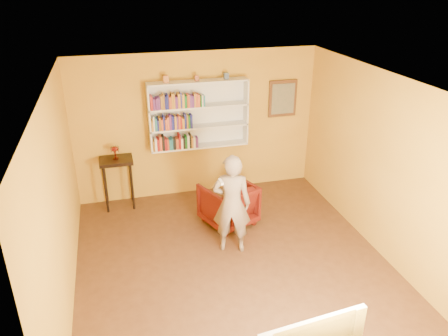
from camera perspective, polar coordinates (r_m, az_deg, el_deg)
The scene contains 14 objects.
room_shell at distance 6.03m, azimuth 1.42°, elevation -4.89°, with size 5.30×5.80×2.88m.
bookshelf at distance 7.96m, azimuth -3.41°, elevation 7.06°, with size 1.80×0.29×1.23m.
books_row_lower at distance 7.95m, azimuth -6.47°, elevation 3.32°, with size 0.82×0.19×0.27m.
books_row_middle at distance 7.81m, azimuth -6.84°, elevation 5.93°, with size 0.72×0.19×0.27m.
books_row_upper at distance 7.72m, azimuth -6.13°, elevation 8.67°, with size 0.96×0.19×0.27m.
ornament_left at distance 7.64m, azimuth -7.61°, elevation 11.44°, with size 0.09×0.09×0.12m, color #C07137.
ornament_centre at distance 7.73m, azimuth -3.61°, elevation 11.64°, with size 0.07×0.07×0.10m, color brown.
ornament_right at distance 7.85m, azimuth 0.28°, elevation 11.94°, with size 0.08×0.08×0.11m, color #445471.
framed_painting at distance 8.43m, azimuth 7.67°, elevation 8.98°, with size 0.55×0.05×0.70m.
console_table at distance 7.96m, azimuth -13.83°, elevation 0.08°, with size 0.58×0.44×0.94m.
ruby_lustre at distance 7.83m, azimuth -14.07°, elevation 2.28°, with size 0.15×0.14×0.23m.
armchair at distance 7.40m, azimuth 0.56°, elevation -4.69°, with size 0.78×0.81×0.73m, color #450704.
person at distance 6.52m, azimuth 1.00°, elevation -4.72°, with size 0.58×0.38×1.58m, color #7D6B5B.
game_remote at distance 6.02m, azimuth -0.39°, elevation -1.82°, with size 0.04×0.15×0.04m, color white.
Camera 1 is at (-1.49, -5.04, 3.98)m, focal length 35.00 mm.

